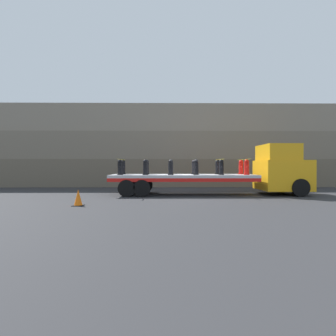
{
  "coord_description": "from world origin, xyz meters",
  "views": [
    {
      "loc": [
        -1.07,
        -15.64,
        1.73
      ],
      "look_at": [
        -0.89,
        0.0,
        1.59
      ],
      "focal_mm": 28.0,
      "sensor_mm": 36.0,
      "label": 1
    }
  ],
  "objects_px": {
    "fire_hydrant_black_far_3": "(194,167)",
    "fire_hydrant_black_far_4": "(218,167)",
    "fire_hydrant_black_near_1": "(145,167)",
    "fire_hydrant_black_near_3": "(196,167)",
    "fire_hydrant_black_near_0": "(120,167)",
    "fire_hydrant_black_far_0": "(123,167)",
    "fire_hydrant_black_near_4": "(221,167)",
    "fire_hydrant_black_near_2": "(171,167)",
    "truck_cab": "(283,170)",
    "fire_hydrant_red_far_5": "(241,167)",
    "flatbed_trailer": "(173,178)",
    "fire_hydrant_red_near_5": "(247,167)",
    "fire_hydrant_black_far_1": "(147,167)",
    "fire_hydrant_black_far_2": "(170,167)",
    "traffic_cone": "(78,198)"
  },
  "relations": [
    {
      "from": "fire_hydrant_black_near_1",
      "to": "fire_hydrant_black_near_3",
      "type": "xyz_separation_m",
      "value": [
        2.93,
        0.0,
        0.0
      ]
    },
    {
      "from": "fire_hydrant_black_near_3",
      "to": "fire_hydrant_black_far_4",
      "type": "distance_m",
      "value": 1.84
    },
    {
      "from": "fire_hydrant_black_far_3",
      "to": "fire_hydrant_red_far_5",
      "type": "distance_m",
      "value": 2.93
    },
    {
      "from": "fire_hydrant_red_far_5",
      "to": "traffic_cone",
      "type": "height_order",
      "value": "fire_hydrant_red_far_5"
    },
    {
      "from": "fire_hydrant_black_near_0",
      "to": "truck_cab",
      "type": "bearing_deg",
      "value": 3.28
    },
    {
      "from": "fire_hydrant_black_near_2",
      "to": "fire_hydrant_black_near_3",
      "type": "distance_m",
      "value": 1.46
    },
    {
      "from": "fire_hydrant_black_near_1",
      "to": "flatbed_trailer",
      "type": "bearing_deg",
      "value": 19.31
    },
    {
      "from": "flatbed_trailer",
      "to": "fire_hydrant_red_near_5",
      "type": "distance_m",
      "value": 4.36
    },
    {
      "from": "fire_hydrant_black_near_3",
      "to": "fire_hydrant_red_far_5",
      "type": "distance_m",
      "value": 3.13
    },
    {
      "from": "fire_hydrant_black_near_0",
      "to": "fire_hydrant_black_near_3",
      "type": "relative_size",
      "value": 1.0
    },
    {
      "from": "fire_hydrant_black_far_1",
      "to": "fire_hydrant_black_far_4",
      "type": "xyz_separation_m",
      "value": [
        4.39,
        0.0,
        0.0
      ]
    },
    {
      "from": "fire_hydrant_black_near_4",
      "to": "fire_hydrant_red_near_5",
      "type": "relative_size",
      "value": 1.0
    },
    {
      "from": "truck_cab",
      "to": "fire_hydrant_black_near_1",
      "type": "relative_size",
      "value": 3.33
    },
    {
      "from": "fire_hydrant_black_far_4",
      "to": "fire_hydrant_red_near_5",
      "type": "relative_size",
      "value": 1.0
    },
    {
      "from": "fire_hydrant_black_far_1",
      "to": "traffic_cone",
      "type": "distance_m",
      "value": 5.7
    },
    {
      "from": "fire_hydrant_black_near_2",
      "to": "fire_hydrant_black_far_4",
      "type": "relative_size",
      "value": 1.0
    },
    {
      "from": "truck_cab",
      "to": "traffic_cone",
      "type": "distance_m",
      "value": 11.72
    },
    {
      "from": "fire_hydrant_black_far_3",
      "to": "fire_hydrant_black_far_4",
      "type": "xyz_separation_m",
      "value": [
        1.46,
        0.0,
        0.0
      ]
    },
    {
      "from": "fire_hydrant_black_near_2",
      "to": "fire_hydrant_black_far_0",
      "type": "bearing_deg",
      "value": 159.27
    },
    {
      "from": "fire_hydrant_black_far_0",
      "to": "fire_hydrant_red_far_5",
      "type": "xyz_separation_m",
      "value": [
        7.32,
        0.0,
        0.0
      ]
    },
    {
      "from": "fire_hydrant_black_near_3",
      "to": "fire_hydrant_black_near_4",
      "type": "distance_m",
      "value": 1.46
    },
    {
      "from": "truck_cab",
      "to": "flatbed_trailer",
      "type": "distance_m",
      "value": 6.65
    },
    {
      "from": "fire_hydrant_black_far_2",
      "to": "fire_hydrant_red_far_5",
      "type": "bearing_deg",
      "value": 0.0
    },
    {
      "from": "fire_hydrant_black_near_1",
      "to": "fire_hydrant_black_far_4",
      "type": "relative_size",
      "value": 1.0
    },
    {
      "from": "fire_hydrant_black_near_3",
      "to": "fire_hydrant_black_far_4",
      "type": "xyz_separation_m",
      "value": [
        1.46,
        1.11,
        0.0
      ]
    },
    {
      "from": "fire_hydrant_black_near_1",
      "to": "fire_hydrant_black_far_1",
      "type": "xyz_separation_m",
      "value": [
        0.0,
        1.11,
        0.0
      ]
    },
    {
      "from": "fire_hydrant_black_far_1",
      "to": "fire_hydrant_black_near_3",
      "type": "xyz_separation_m",
      "value": [
        2.93,
        -1.11,
        0.0
      ]
    },
    {
      "from": "fire_hydrant_black_far_0",
      "to": "fire_hydrant_black_far_1",
      "type": "bearing_deg",
      "value": 0.0
    },
    {
      "from": "fire_hydrant_black_near_3",
      "to": "fire_hydrant_black_near_4",
      "type": "bearing_deg",
      "value": 0.0
    },
    {
      "from": "fire_hydrant_black_far_4",
      "to": "fire_hydrant_black_far_0",
      "type": "bearing_deg",
      "value": 180.0
    },
    {
      "from": "fire_hydrant_black_near_4",
      "to": "fire_hydrant_black_near_3",
      "type": "bearing_deg",
      "value": 180.0
    },
    {
      "from": "flatbed_trailer",
      "to": "traffic_cone",
      "type": "xyz_separation_m",
      "value": [
        -4.19,
        -4.35,
        -0.62
      ]
    },
    {
      "from": "flatbed_trailer",
      "to": "fire_hydrant_black_near_4",
      "type": "bearing_deg",
      "value": -11.15
    },
    {
      "from": "fire_hydrant_black_near_1",
      "to": "fire_hydrant_black_far_3",
      "type": "relative_size",
      "value": 1.0
    },
    {
      "from": "fire_hydrant_black_far_4",
      "to": "fire_hydrant_black_near_1",
      "type": "bearing_deg",
      "value": -165.84
    },
    {
      "from": "fire_hydrant_black_near_3",
      "to": "traffic_cone",
      "type": "height_order",
      "value": "fire_hydrant_black_near_3"
    },
    {
      "from": "flatbed_trailer",
      "to": "fire_hydrant_black_near_1",
      "type": "distance_m",
      "value": 1.8
    },
    {
      "from": "fire_hydrant_black_far_1",
      "to": "fire_hydrant_black_near_3",
      "type": "distance_m",
      "value": 3.13
    },
    {
      "from": "truck_cab",
      "to": "fire_hydrant_red_near_5",
      "type": "bearing_deg",
      "value": -166.79
    },
    {
      "from": "fire_hydrant_black_near_2",
      "to": "fire_hydrant_black_near_0",
      "type": "bearing_deg",
      "value": 180.0
    },
    {
      "from": "flatbed_trailer",
      "to": "fire_hydrant_black_far_0",
      "type": "height_order",
      "value": "fire_hydrant_black_far_0"
    },
    {
      "from": "fire_hydrant_black_far_2",
      "to": "fire_hydrant_black_far_3",
      "type": "xyz_separation_m",
      "value": [
        1.46,
        0.0,
        0.0
      ]
    },
    {
      "from": "flatbed_trailer",
      "to": "fire_hydrant_black_near_0",
      "type": "xyz_separation_m",
      "value": [
        -3.04,
        -0.55,
        0.67
      ]
    },
    {
      "from": "fire_hydrant_black_far_2",
      "to": "fire_hydrant_red_far_5",
      "type": "relative_size",
      "value": 1.0
    },
    {
      "from": "fire_hydrant_black_near_0",
      "to": "fire_hydrant_black_near_4",
      "type": "distance_m",
      "value": 5.85
    },
    {
      "from": "fire_hydrant_black_near_0",
      "to": "fire_hydrant_black_far_0",
      "type": "bearing_deg",
      "value": 90.0
    },
    {
      "from": "truck_cab",
      "to": "flatbed_trailer",
      "type": "xyz_separation_m",
      "value": [
        -6.63,
        0.0,
        -0.52
      ]
    },
    {
      "from": "truck_cab",
      "to": "fire_hydrant_black_far_1",
      "type": "relative_size",
      "value": 3.33
    },
    {
      "from": "fire_hydrant_black_far_2",
      "to": "fire_hydrant_red_far_5",
      "type": "distance_m",
      "value": 4.39
    },
    {
      "from": "fire_hydrant_black_near_0",
      "to": "fire_hydrant_black_near_4",
      "type": "height_order",
      "value": "same"
    }
  ]
}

